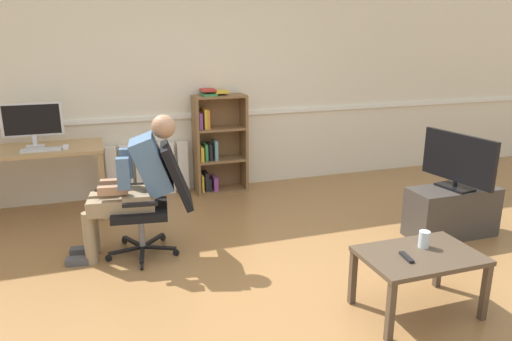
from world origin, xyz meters
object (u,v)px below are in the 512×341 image
at_px(imac_monitor, 32,121).
at_px(keyboard, 41,150).
at_px(computer_desk, 42,158).
at_px(tv_screen, 458,160).
at_px(office_chair, 157,196).
at_px(radiator, 148,170).
at_px(spare_remote, 407,257).
at_px(computer_mouse, 66,147).
at_px(bookshelf, 217,144).
at_px(person_seated, 134,183).
at_px(coffee_table, 419,261).
at_px(tv_stand, 452,212).
at_px(drinking_glass, 424,239).

bearing_deg(imac_monitor, keyboard, -71.58).
bearing_deg(computer_desk, tv_screen, -25.09).
xyz_separation_m(keyboard, office_chair, (0.98, -1.08, -0.24)).
relative_size(computer_desk, radiator, 1.27).
bearing_deg(tv_screen, keyboard, 57.68).
height_order(computer_desk, spare_remote, computer_desk).
relative_size(imac_monitor, computer_mouse, 5.78).
xyz_separation_m(bookshelf, office_chair, (-0.91, -1.51, -0.06)).
relative_size(person_seated, tv_screen, 1.58).
xyz_separation_m(computer_mouse, coffee_table, (2.32, -2.60, -0.39)).
bearing_deg(radiator, bookshelf, -6.69).
height_order(office_chair, coffee_table, office_chair).
distance_m(radiator, tv_stand, 3.35).
bearing_deg(computer_mouse, tv_screen, -25.03).
relative_size(tv_screen, coffee_table, 0.97).
height_order(imac_monitor, coffee_table, imac_monitor).
distance_m(tv_screen, coffee_table, 1.55).
relative_size(keyboard, tv_screen, 0.49).
bearing_deg(coffee_table, tv_screen, 41.33).
height_order(imac_monitor, tv_stand, imac_monitor).
xyz_separation_m(keyboard, person_seated, (0.79, -1.05, -0.11)).
height_order(person_seated, coffee_table, person_seated).
height_order(bookshelf, person_seated, bookshelf).
bearing_deg(keyboard, spare_remote, -47.33).
relative_size(imac_monitor, coffee_table, 0.72).
xyz_separation_m(keyboard, tv_stand, (3.67, -1.59, -0.53)).
relative_size(bookshelf, coffee_table, 1.56).
bearing_deg(keyboard, coffee_table, -45.42).
bearing_deg(coffee_table, office_chair, 136.15).
relative_size(computer_mouse, person_seated, 0.08).
bearing_deg(bookshelf, radiator, 173.31).
relative_size(imac_monitor, person_seated, 0.47).
relative_size(tv_stand, tv_screen, 1.10).
relative_size(keyboard, person_seated, 0.31).
xyz_separation_m(computer_mouse, tv_stand, (3.44, -1.61, -0.53)).
height_order(imac_monitor, bookshelf, bookshelf).
distance_m(computer_desk, office_chair, 1.58).
relative_size(computer_mouse, bookshelf, 0.08).
relative_size(office_chair, drinking_glass, 8.31).
relative_size(imac_monitor, radiator, 0.61).
bearing_deg(tv_screen, person_seated, 70.49).
bearing_deg(bookshelf, office_chair, -121.14).
bearing_deg(spare_remote, tv_screen, -132.91).
xyz_separation_m(radiator, tv_screen, (2.60, -2.12, 0.43)).
height_order(tv_stand, tv_screen, tv_screen).
distance_m(keyboard, coffee_table, 3.65).
distance_m(imac_monitor, person_seated, 1.58).
relative_size(computer_desk, coffee_table, 1.51).
distance_m(office_chair, spare_remote, 2.11).
bearing_deg(imac_monitor, drinking_glass, -45.23).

